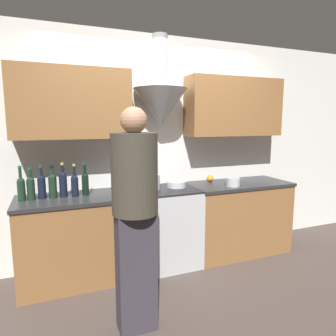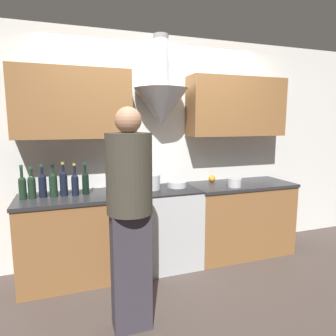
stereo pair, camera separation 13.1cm
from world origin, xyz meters
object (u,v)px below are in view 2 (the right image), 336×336
at_px(wine_bottle_0, 22,186).
at_px(wine_bottle_3, 53,183).
at_px(orange_fruit, 212,179).
at_px(saucepan, 234,183).
at_px(wine_bottle_6, 86,182).
at_px(wine_bottle_2, 43,184).
at_px(stock_pot, 150,182).
at_px(mixing_bowl, 177,184).
at_px(wine_bottle_1, 32,186).
at_px(person_foreground_left, 130,211).
at_px(wine_bottle_5, 75,183).
at_px(stove_range, 165,226).
at_px(wine_bottle_4, 64,182).

height_order(wine_bottle_0, wine_bottle_3, wine_bottle_0).
height_order(wine_bottle_3, orange_fruit, wine_bottle_3).
bearing_deg(saucepan, wine_bottle_6, 173.18).
distance_m(wine_bottle_2, wine_bottle_3, 0.10).
distance_m(wine_bottle_3, stock_pot, 1.00).
bearing_deg(mixing_bowl, wine_bottle_6, -179.80).
xyz_separation_m(wine_bottle_0, orange_fruit, (2.11, 0.16, -0.08)).
height_order(wine_bottle_6, stock_pot, wine_bottle_6).
xyz_separation_m(wine_bottle_2, wine_bottle_6, (0.41, -0.01, -0.00)).
bearing_deg(wine_bottle_1, saucepan, -4.84).
relative_size(wine_bottle_2, person_foreground_left, 0.19).
relative_size(wine_bottle_3, wine_bottle_5, 0.98).
distance_m(stock_pot, saucepan, 0.97).
bearing_deg(wine_bottle_5, wine_bottle_2, 175.35).
xyz_separation_m(orange_fruit, person_foreground_left, (-1.27, -1.12, 0.03)).
xyz_separation_m(stove_range, wine_bottle_5, (-0.95, 0.02, 0.56)).
xyz_separation_m(wine_bottle_5, saucepan, (1.74, -0.18, -0.08)).
bearing_deg(wine_bottle_5, mixing_bowl, 1.07).
height_order(wine_bottle_3, stock_pot, wine_bottle_3).
bearing_deg(stock_pot, person_foreground_left, -114.09).
height_order(stove_range, wine_bottle_3, wine_bottle_3).
height_order(wine_bottle_1, stock_pot, wine_bottle_1).
height_order(wine_bottle_3, person_foreground_left, person_foreground_left).
xyz_separation_m(stove_range, wine_bottle_2, (-1.26, 0.04, 0.57)).
bearing_deg(wine_bottle_3, saucepan, -5.51).
relative_size(wine_bottle_0, wine_bottle_3, 1.04).
bearing_deg(wine_bottle_6, wine_bottle_5, -170.65).
distance_m(wine_bottle_4, person_foreground_left, 1.09).
distance_m(wine_bottle_2, mixing_bowl, 1.42).
distance_m(wine_bottle_4, wine_bottle_5, 0.11).
relative_size(wine_bottle_6, person_foreground_left, 0.19).
distance_m(wine_bottle_6, person_foreground_left, 1.01).
xyz_separation_m(stove_range, stock_pot, (-0.16, 0.04, 0.52)).
height_order(stove_range, wine_bottle_4, wine_bottle_4).
bearing_deg(person_foreground_left, orange_fruit, 41.33).
height_order(wine_bottle_5, stock_pot, wine_bottle_5).
xyz_separation_m(stock_pot, orange_fruit, (0.83, 0.14, -0.04)).
xyz_separation_m(wine_bottle_1, wine_bottle_6, (0.50, 0.01, 0.00)).
relative_size(wine_bottle_2, wine_bottle_3, 1.01).
distance_m(wine_bottle_4, wine_bottle_6, 0.21).
distance_m(wine_bottle_3, mixing_bowl, 1.32).
relative_size(wine_bottle_1, person_foreground_left, 0.18).
relative_size(wine_bottle_4, orange_fruit, 3.99).
height_order(wine_bottle_3, mixing_bowl, wine_bottle_3).
xyz_separation_m(orange_fruit, saucepan, (0.11, -0.34, 0.01)).
distance_m(wine_bottle_2, person_foreground_left, 1.19).
xyz_separation_m(wine_bottle_6, stock_pot, (0.69, 0.00, -0.05)).
relative_size(stove_range, wine_bottle_1, 2.84).
xyz_separation_m(stove_range, wine_bottle_3, (-1.16, 0.03, 0.57)).
relative_size(mixing_bowl, person_foreground_left, 0.13).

